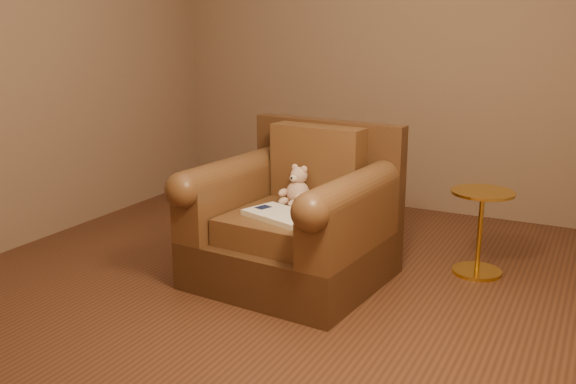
% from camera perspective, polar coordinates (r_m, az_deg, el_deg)
% --- Properties ---
extents(floor, '(4.00, 4.00, 0.00)m').
position_cam_1_polar(floor, '(4.14, -0.72, -7.76)').
color(floor, '#542F1D').
rests_on(floor, ground).
extents(room, '(4.02, 4.02, 2.71)m').
position_cam_1_polar(room, '(3.83, -0.81, 16.69)').
color(room, '#856852').
rests_on(room, ground).
extents(armchair, '(1.17, 1.12, 0.97)m').
position_cam_1_polar(armchair, '(4.04, 0.70, -2.67)').
color(armchair, '#442916').
rests_on(armchair, floor).
extents(teddy_bear, '(0.18, 0.22, 0.26)m').
position_cam_1_polar(teddy_bear, '(4.09, 0.76, 0.25)').
color(teddy_bear, '#D1A992').
rests_on(teddy_bear, armchair).
extents(guidebook, '(0.50, 0.39, 0.04)m').
position_cam_1_polar(guidebook, '(3.81, -0.62, -2.08)').
color(guidebook, beige).
rests_on(guidebook, armchair).
extents(side_table, '(0.40, 0.40, 0.56)m').
position_cam_1_polar(side_table, '(4.32, 16.70, -3.22)').
color(side_table, gold).
rests_on(side_table, floor).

